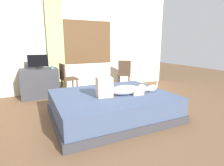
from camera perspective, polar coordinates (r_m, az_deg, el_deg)
The scene contains 11 objects.
ground_plane at distance 3.25m, azimuth -0.98°, elevation -12.17°, with size 16.00×16.00×0.00m, color brown.
back_wall_with_window at distance 5.38m, azimuth -12.52°, elevation 13.13°, with size 6.40×0.14×2.90m.
bed at distance 3.37m, azimuth -0.08°, elevation -7.13°, with size 2.14×1.72×0.45m.
person_lying at distance 3.18m, azimuth 2.44°, elevation -1.87°, with size 0.94×0.38×0.34m.
cat at distance 3.49m, azimuth 12.40°, elevation -1.65°, with size 0.35×0.16×0.21m.
desk at distance 4.94m, azimuth -22.11°, elevation 0.01°, with size 0.90×0.56×0.74m.
tv_monitor at distance 4.86m, azimuth -22.58°, elevation 6.38°, with size 0.48×0.10×0.35m.
cup at distance 4.68m, azimuth -18.53°, elevation 4.76°, with size 0.06×0.06×0.08m, color teal.
chair_by_desk at distance 4.77m, azimuth -14.35°, elevation 1.81°, with size 0.43×0.43×0.86m.
chair_spare at distance 5.40m, azimuth 3.92°, elevation 3.36°, with size 0.53×0.53×0.86m.
curtain_left at distance 5.17m, azimuth -17.57°, elevation 11.10°, with size 0.44×0.06×2.57m, color #ADCC75.
Camera 1 is at (-1.22, -2.69, 1.34)m, focal length 28.60 mm.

